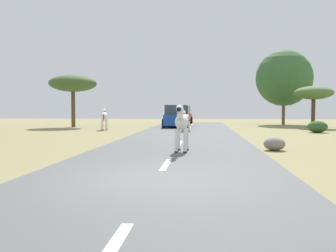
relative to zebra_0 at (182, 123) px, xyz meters
The scene contains 13 objects.
ground_plane 4.96m from the zebra_0, 95.42° to the right, with size 90.00×90.00×0.00m, color #8E8456.
road 4.94m from the zebra_0, 92.90° to the right, with size 6.00×64.00×0.05m, color #56595B.
lane_markings 5.92m from the zebra_0, 92.40° to the right, with size 0.16×56.00×0.01m.
zebra_0 is the anchor object (origin of this frame).
zebra_1 14.20m from the zebra_0, 115.80° to the left, with size 0.66×1.72×1.64m.
zebra_2 10.88m from the zebra_0, 91.96° to the left, with size 0.73×1.46×1.43m.
car_0 21.91m from the zebra_0, 93.59° to the left, with size 2.25×4.45×1.74m.
car_1 16.46m from the zebra_0, 94.93° to the left, with size 2.23×4.44×1.74m.
tree_4 19.60m from the zebra_0, 61.37° to the left, with size 2.97×2.97×3.27m.
tree_5 19.39m from the zebra_0, 120.63° to the left, with size 3.83×3.83×4.23m.
tree_6 24.56m from the zebra_0, 70.02° to the left, with size 5.23×5.23×6.98m.
bush_4 13.86m from the zebra_0, 55.04° to the left, with size 1.24×1.11×0.74m, color #2D5628.
rock_0 3.60m from the zebra_0, 18.96° to the left, with size 0.77×0.75×0.48m, color gray.
Camera 1 is at (1.16, -7.55, 1.54)m, focal length 39.03 mm.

